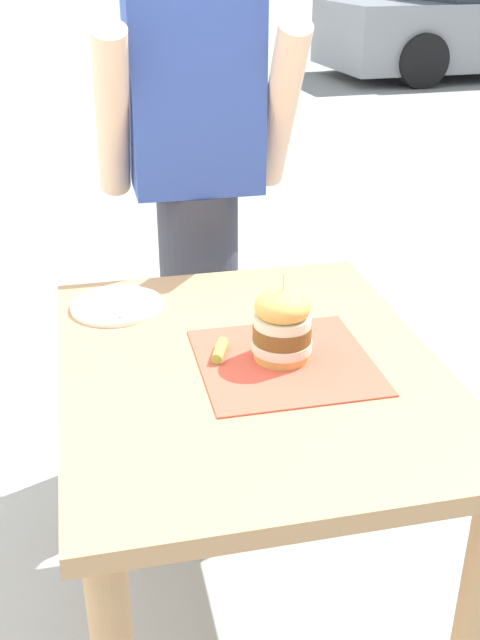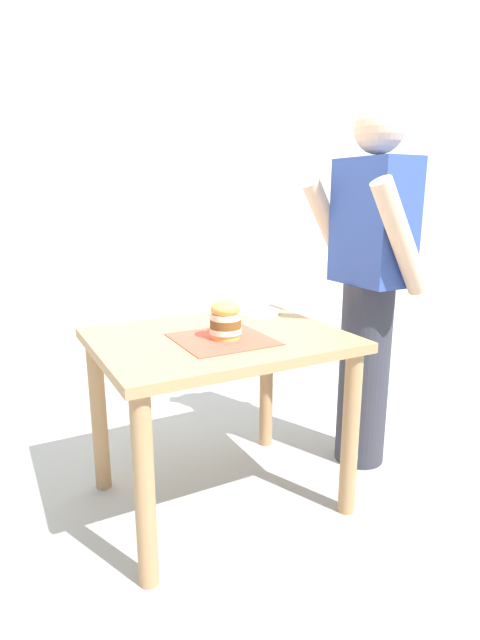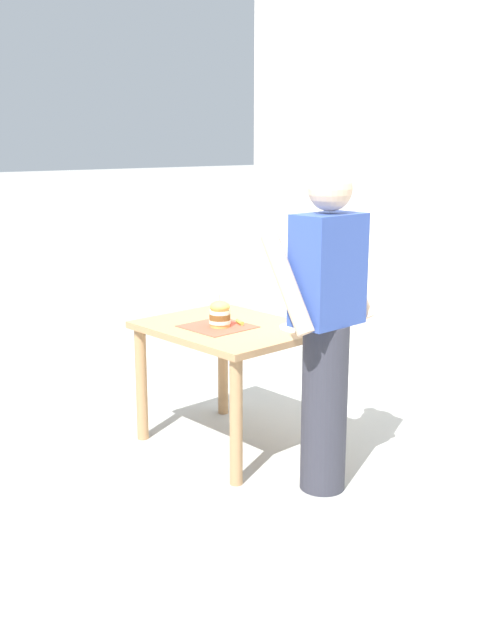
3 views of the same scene
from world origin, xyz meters
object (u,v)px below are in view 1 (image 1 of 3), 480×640
side_plate_with_forks (117,305)px  diner_across_table (197,194)px  pickle_spear (220,351)px  patio_table (250,417)px  sandwich (282,324)px

side_plate_with_forks → diner_across_table: (0.27, 0.44, 0.13)m
side_plate_with_forks → pickle_spear: bearing=-56.4°
patio_table → pickle_spear: (-0.06, 0.03, 0.15)m
sandwich → side_plate_with_forks: sandwich is taller
side_plate_with_forks → diner_across_table: bearing=58.3°
sandwich → side_plate_with_forks: 0.46m
patio_table → sandwich: bearing=3.8°
pickle_spear → diner_across_table: bearing=84.0°
sandwich → diner_across_table: diner_across_table is taller
pickle_spear → diner_across_table: diner_across_table is taller
sandwich → pickle_spear: 0.14m
sandwich → diner_across_table: size_ratio=0.11×
diner_across_table → pickle_spear: bearing=-96.0°
pickle_spear → patio_table: bearing=-30.8°
sandwich → patio_table: bearing=-176.2°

